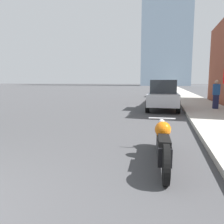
{
  "coord_description": "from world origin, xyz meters",
  "views": [
    {
      "loc": [
        3.19,
        -1.1,
        1.65
      ],
      "look_at": [
        1.6,
        5.32,
        0.74
      ],
      "focal_mm": 35.0,
      "sensor_mm": 36.0,
      "label": 1
    }
  ],
  "objects_px": {
    "pedestrian": "(216,94)",
    "parked_car_green": "(164,90)",
    "motorcycle": "(163,143)",
    "parked_car_silver": "(163,95)"
  },
  "relations": [
    {
      "from": "motorcycle",
      "to": "parked_car_green",
      "type": "bearing_deg",
      "value": 86.89
    },
    {
      "from": "parked_car_green",
      "to": "pedestrian",
      "type": "xyz_separation_m",
      "value": [
        2.93,
        -11.51,
        0.15
      ]
    },
    {
      "from": "parked_car_silver",
      "to": "pedestrian",
      "type": "bearing_deg",
      "value": 3.58
    },
    {
      "from": "pedestrian",
      "to": "parked_car_green",
      "type": "bearing_deg",
      "value": 104.27
    },
    {
      "from": "motorcycle",
      "to": "pedestrian",
      "type": "height_order",
      "value": "pedestrian"
    },
    {
      "from": "motorcycle",
      "to": "parked_car_silver",
      "type": "xyz_separation_m",
      "value": [
        -0.14,
        8.67,
        0.47
      ]
    },
    {
      "from": "parked_car_silver",
      "to": "pedestrian",
      "type": "xyz_separation_m",
      "value": [
        2.91,
        0.22,
        0.1
      ]
    },
    {
      "from": "motorcycle",
      "to": "parked_car_silver",
      "type": "height_order",
      "value": "parked_car_silver"
    },
    {
      "from": "motorcycle",
      "to": "pedestrian",
      "type": "distance_m",
      "value": 9.33
    },
    {
      "from": "parked_car_silver",
      "to": "parked_car_green",
      "type": "distance_m",
      "value": 11.73
    }
  ]
}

